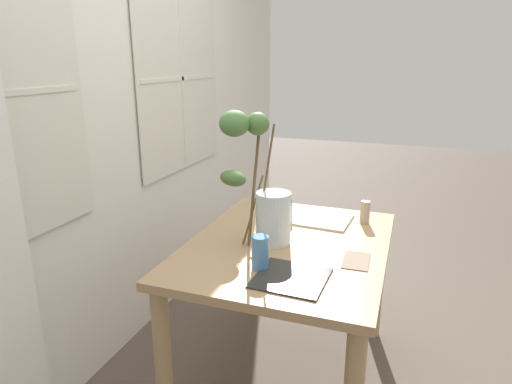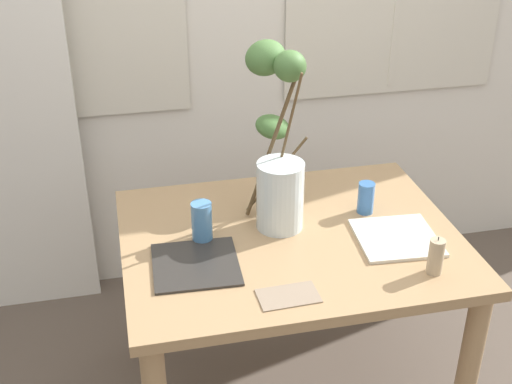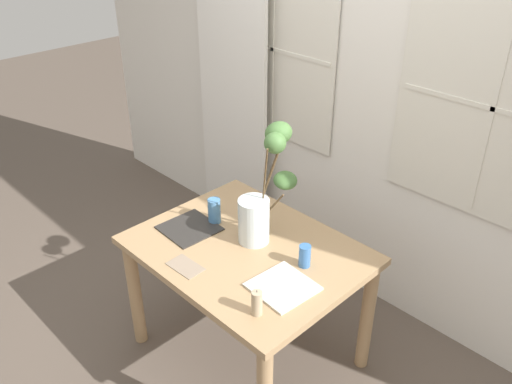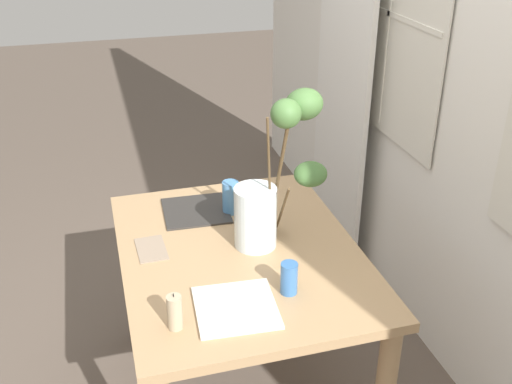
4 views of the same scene
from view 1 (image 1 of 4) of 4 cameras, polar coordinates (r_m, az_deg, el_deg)
The scene contains 10 objects.
ground at distance 2.54m, azimuth 3.79°, elevation -22.36°, with size 14.00×14.00×0.00m, color brown.
back_wall_with_windows at distance 2.45m, azimuth -19.40°, elevation 11.05°, with size 5.30×0.14×2.79m.
dining_table at distance 2.20m, azimuth 4.11°, elevation -9.41°, with size 1.17×0.92×0.76m.
vase_with_branches at distance 2.08m, azimuth 0.70°, elevation 0.08°, with size 0.24×0.37×0.65m.
drinking_glass_blue_left at distance 1.86m, azimuth 0.54°, elevation -7.79°, with size 0.07×0.07×0.15m, color #4C84BC.
drinking_glass_blue_right at distance 2.43m, azimuth 3.95°, elevation -2.15°, with size 0.06×0.06×0.12m, color #386BAD.
plate_square_left at distance 1.81m, azimuth 4.52°, elevation -10.94°, with size 0.28×0.28×0.01m, color #2D2B28.
plate_square_right at distance 2.44m, azimuth 8.74°, elevation -3.54°, with size 0.27×0.27×0.01m, color silver.
napkin_folded at distance 2.00m, azimuth 12.75°, elevation -8.59°, with size 0.19×0.11×0.00m, color gray.
pillar_candle at distance 2.43m, azimuth 13.84°, elevation -2.53°, with size 0.05×0.05×0.13m.
Camera 1 is at (-1.90, -0.51, 1.60)m, focal length 31.12 mm.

